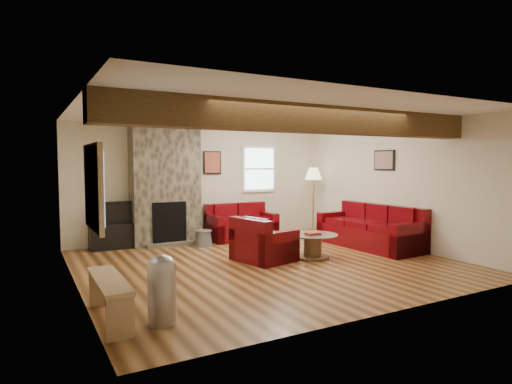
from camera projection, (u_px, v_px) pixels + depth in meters
room at (268, 190)px, 7.17m from camera, size 8.00×8.00×8.00m
oak_beam at (313, 119)px, 6.01m from camera, size 6.00×0.36×0.38m
chimney_breast at (165, 186)px, 8.87m from camera, size 1.40×0.67×2.50m
back_window at (259, 169)px, 10.17m from camera, size 0.90×0.08×1.10m
hatch_window at (94, 187)px, 4.42m from camera, size 0.08×1.00×0.90m
ceiling_dome at (284, 125)px, 8.31m from camera, size 0.40×0.40×0.18m
artwork_back at (212, 163)px, 9.58m from camera, size 0.42×0.06×0.52m
artwork_right at (384, 160)px, 8.82m from camera, size 0.06×0.55×0.42m
sofa_three at (369, 226)px, 8.59m from camera, size 1.00×2.23×0.85m
loveseat at (241, 222)px, 9.49m from camera, size 1.49×0.88×0.78m
armchair_red at (264, 239)px, 7.42m from camera, size 1.01×1.10×0.76m
coffee_table at (313, 246)px, 7.60m from camera, size 0.89×0.89×0.46m
tv_cabinet at (116, 236)px, 8.49m from camera, size 1.00×0.40×0.50m
television at (116, 212)px, 8.46m from camera, size 0.76×0.10×0.44m
floor_lamp at (313, 177)px, 10.23m from camera, size 0.40×0.40×1.58m
pine_bench at (110, 300)px, 4.60m from camera, size 0.29×1.23×0.46m
pedal_bin at (162, 289)px, 4.49m from camera, size 0.30×0.30×0.75m
coal_bucket at (204, 238)px, 8.71m from camera, size 0.36×0.36×0.33m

